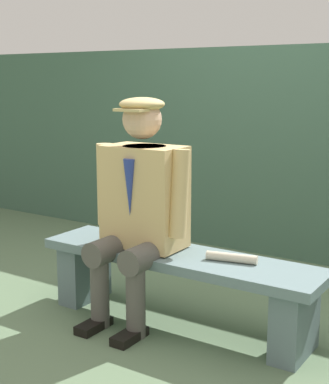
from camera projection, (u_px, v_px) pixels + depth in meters
name	position (u px, v px, depth m)	size (l,w,h in m)	color
ground_plane	(178.00, 324.00, 3.39)	(30.00, 30.00, 0.00)	#597152
bench	(178.00, 276.00, 3.33)	(1.72, 0.42, 0.44)	slate
seated_man	(140.00, 201.00, 3.33)	(0.64, 0.60, 1.32)	tan
rolled_magazine	(232.00, 258.00, 3.14)	(0.05, 0.05, 0.28)	beige
stadium_wall	(288.00, 153.00, 4.60)	(12.00, 0.24, 1.69)	#3D5D4B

